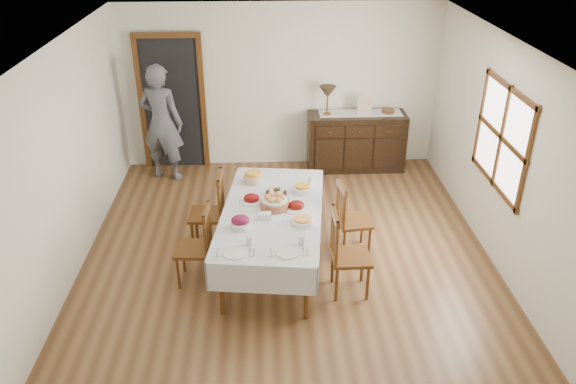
{
  "coord_description": "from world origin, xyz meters",
  "views": [
    {
      "loc": [
        -0.25,
        -5.6,
        3.96
      ],
      "look_at": [
        0.0,
        0.1,
        0.95
      ],
      "focal_mm": 35.0,
      "sensor_mm": 36.0,
      "label": 1
    }
  ],
  "objects_px": {
    "chair_left_near": "(197,245)",
    "chair_left_far": "(211,210)",
    "chair_right_near": "(346,253)",
    "dining_table": "(272,217)",
    "person": "(161,119)",
    "sideboard": "(356,141)",
    "chair_right_far": "(351,218)",
    "table_lamp": "(328,93)"
  },
  "relations": [
    {
      "from": "person",
      "to": "table_lamp",
      "type": "xyz_separation_m",
      "value": [
        2.54,
        0.21,
        0.31
      ]
    },
    {
      "from": "chair_left_far",
      "to": "chair_right_near",
      "type": "height_order",
      "value": "chair_right_near"
    },
    {
      "from": "chair_left_near",
      "to": "person",
      "type": "relative_size",
      "value": 0.49
    },
    {
      "from": "sideboard",
      "to": "person",
      "type": "height_order",
      "value": "person"
    },
    {
      "from": "chair_left_far",
      "to": "sideboard",
      "type": "distance_m",
      "value": 3.11
    },
    {
      "from": "dining_table",
      "to": "chair_right_far",
      "type": "relative_size",
      "value": 2.46
    },
    {
      "from": "chair_left_near",
      "to": "sideboard",
      "type": "xyz_separation_m",
      "value": [
        2.25,
        2.97,
        -0.02
      ]
    },
    {
      "from": "chair_right_near",
      "to": "sideboard",
      "type": "distance_m",
      "value": 3.3
    },
    {
      "from": "dining_table",
      "to": "table_lamp",
      "type": "height_order",
      "value": "table_lamp"
    },
    {
      "from": "chair_left_near",
      "to": "table_lamp",
      "type": "xyz_separation_m",
      "value": [
        1.76,
        2.96,
        0.8
      ]
    },
    {
      "from": "chair_right_near",
      "to": "table_lamp",
      "type": "bearing_deg",
      "value": -2.9
    },
    {
      "from": "chair_right_far",
      "to": "sideboard",
      "type": "bearing_deg",
      "value": -17.54
    },
    {
      "from": "chair_right_near",
      "to": "person",
      "type": "height_order",
      "value": "person"
    },
    {
      "from": "chair_right_far",
      "to": "sideboard",
      "type": "distance_m",
      "value": 2.48
    },
    {
      "from": "chair_left_far",
      "to": "sideboard",
      "type": "bearing_deg",
      "value": 138.11
    },
    {
      "from": "chair_left_far",
      "to": "person",
      "type": "height_order",
      "value": "person"
    },
    {
      "from": "chair_right_far",
      "to": "chair_left_far",
      "type": "bearing_deg",
      "value": 75.75
    },
    {
      "from": "dining_table",
      "to": "chair_right_far",
      "type": "height_order",
      "value": "chair_right_far"
    },
    {
      "from": "chair_left_near",
      "to": "chair_left_far",
      "type": "height_order",
      "value": "chair_left_far"
    },
    {
      "from": "chair_right_near",
      "to": "person",
      "type": "relative_size",
      "value": 0.52
    },
    {
      "from": "chair_right_far",
      "to": "sideboard",
      "type": "relative_size",
      "value": 0.62
    },
    {
      "from": "chair_left_far",
      "to": "chair_right_near",
      "type": "relative_size",
      "value": 1.0
    },
    {
      "from": "sideboard",
      "to": "chair_right_near",
      "type": "bearing_deg",
      "value": -100.5
    },
    {
      "from": "dining_table",
      "to": "chair_left_far",
      "type": "relative_size",
      "value": 2.31
    },
    {
      "from": "chair_right_near",
      "to": "dining_table",
      "type": "bearing_deg",
      "value": 54.94
    },
    {
      "from": "chair_left_near",
      "to": "chair_right_near",
      "type": "bearing_deg",
      "value": 84.41
    },
    {
      "from": "person",
      "to": "chair_left_far",
      "type": "bearing_deg",
      "value": 129.77
    },
    {
      "from": "chair_left_far",
      "to": "chair_right_far",
      "type": "height_order",
      "value": "chair_left_far"
    },
    {
      "from": "chair_right_near",
      "to": "table_lamp",
      "type": "distance_m",
      "value": 3.33
    },
    {
      "from": "chair_left_near",
      "to": "person",
      "type": "bearing_deg",
      "value": -160.44
    },
    {
      "from": "chair_left_near",
      "to": "chair_right_far",
      "type": "bearing_deg",
      "value": 109.91
    },
    {
      "from": "person",
      "to": "table_lamp",
      "type": "relative_size",
      "value": 4.24
    },
    {
      "from": "chair_left_near",
      "to": "table_lamp",
      "type": "distance_m",
      "value": 3.54
    },
    {
      "from": "chair_left_near",
      "to": "chair_left_far",
      "type": "distance_m",
      "value": 0.74
    },
    {
      "from": "chair_right_near",
      "to": "chair_right_far",
      "type": "xyz_separation_m",
      "value": [
        0.16,
        0.8,
        -0.03
      ]
    },
    {
      "from": "sideboard",
      "to": "person",
      "type": "relative_size",
      "value": 0.79
    },
    {
      "from": "table_lamp",
      "to": "chair_right_near",
      "type": "bearing_deg",
      "value": -92.01
    },
    {
      "from": "sideboard",
      "to": "table_lamp",
      "type": "xyz_separation_m",
      "value": [
        -0.49,
        -0.0,
        0.82
      ]
    },
    {
      "from": "person",
      "to": "chair_right_near",
      "type": "bearing_deg",
      "value": 145.12
    },
    {
      "from": "chair_right_far",
      "to": "chair_left_near",
      "type": "bearing_deg",
      "value": 98.76
    },
    {
      "from": "dining_table",
      "to": "chair_right_near",
      "type": "height_order",
      "value": "chair_right_near"
    },
    {
      "from": "chair_left_far",
      "to": "chair_right_near",
      "type": "bearing_deg",
      "value": 59.19
    }
  ]
}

